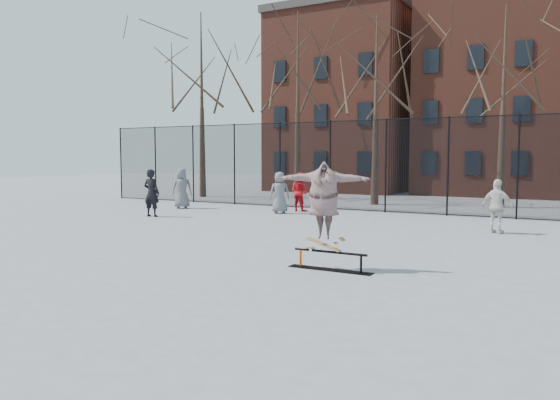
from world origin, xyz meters
The scene contains 12 objects.
ground centered at (0.00, 0.00, 0.00)m, with size 100.00×100.00×0.00m, color slate.
skate_rail centered at (1.48, 1.03, 0.16)m, with size 1.89×0.29×0.42m.
skateboard centered at (1.33, 1.03, 0.47)m, with size 0.86×0.20×0.10m, color olive, non-canonical shape.
skater centered at (1.33, 1.03, 1.34)m, with size 2.02×0.55×1.64m, color #463584.
bystander_grey centered at (-5.14, 10.44, 0.88)m, with size 0.86×0.56×1.76m, color slate.
bystander_black centered at (-8.97, 6.84, 0.95)m, with size 0.69×0.45×1.90m, color black.
bystander_red centered at (-4.84, 11.65, 0.85)m, with size 0.83×0.65×1.70m, color red.
bystander_white centered at (3.72, 8.64, 0.85)m, with size 1.00×0.41×1.70m, color silver.
bystander_extra centered at (-10.13, 10.09, 0.93)m, with size 0.91×0.59×1.86m, color #5C5D61.
fence centered at (-0.01, 13.00, 2.05)m, with size 34.03×0.07×4.00m.
tree_row centered at (-0.25, 17.15, 7.36)m, with size 33.66×7.46×10.67m.
rowhouses centered at (0.72, 26.00, 6.06)m, with size 29.00×7.00×13.00m.
Camera 1 is at (6.23, -9.42, 2.43)m, focal length 35.00 mm.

